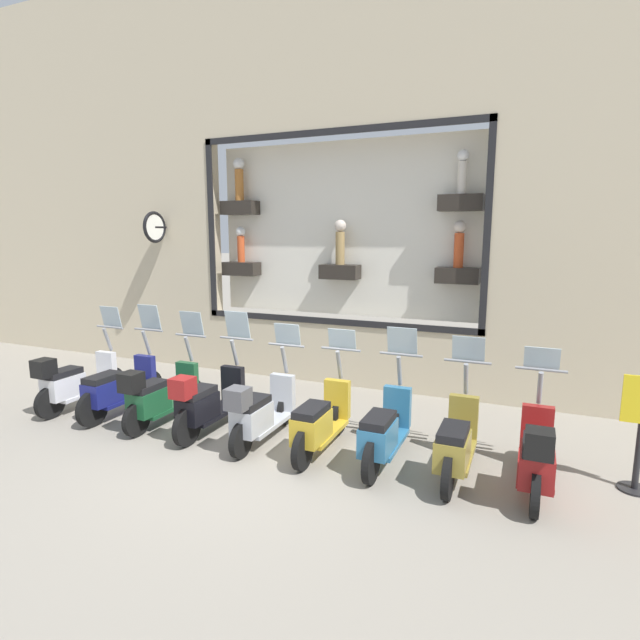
{
  "coord_description": "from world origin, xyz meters",
  "views": [
    {
      "loc": [
        -5.42,
        -3.48,
        2.92
      ],
      "look_at": [
        1.89,
        -0.36,
        1.55
      ],
      "focal_mm": 28.0,
      "sensor_mm": 36.0,
      "label": 1
    }
  ],
  "objects_px": {
    "scooter_olive_1": "(456,443)",
    "scooter_green_6": "(159,395)",
    "scooter_white_8": "(75,381)",
    "scooter_red_0": "(537,456)",
    "scooter_black_5": "(207,402)",
    "scooter_yellow_3": "(320,422)",
    "scooter_navy_7": "(118,388)",
    "scooter_teal_2": "(384,431)",
    "scooter_silver_4": "(260,412)"
  },
  "relations": [
    {
      "from": "scooter_olive_1",
      "to": "scooter_green_6",
      "type": "distance_m",
      "value": 4.46
    },
    {
      "from": "scooter_green_6",
      "to": "scooter_white_8",
      "type": "distance_m",
      "value": 1.79
    },
    {
      "from": "scooter_green_6",
      "to": "scooter_white_8",
      "type": "bearing_deg",
      "value": 89.9
    },
    {
      "from": "scooter_red_0",
      "to": "scooter_black_5",
      "type": "relative_size",
      "value": 0.99
    },
    {
      "from": "scooter_yellow_3",
      "to": "scooter_black_5",
      "type": "height_order",
      "value": "scooter_black_5"
    },
    {
      "from": "scooter_navy_7",
      "to": "scooter_black_5",
      "type": "bearing_deg",
      "value": -91.9
    },
    {
      "from": "scooter_teal_2",
      "to": "scooter_olive_1",
      "type": "bearing_deg",
      "value": -90.21
    },
    {
      "from": "scooter_olive_1",
      "to": "scooter_navy_7",
      "type": "xyz_separation_m",
      "value": [
        0.01,
        5.36,
        0.02
      ]
    },
    {
      "from": "scooter_red_0",
      "to": "scooter_olive_1",
      "type": "distance_m",
      "value": 0.9
    },
    {
      "from": "scooter_olive_1",
      "to": "scooter_silver_4",
      "type": "xyz_separation_m",
      "value": [
        -0.07,
        2.68,
        0.03
      ]
    },
    {
      "from": "scooter_yellow_3",
      "to": "scooter_red_0",
      "type": "bearing_deg",
      "value": -91.41
    },
    {
      "from": "scooter_teal_2",
      "to": "scooter_white_8",
      "type": "bearing_deg",
      "value": 90.66
    },
    {
      "from": "scooter_black_5",
      "to": "scooter_olive_1",
      "type": "bearing_deg",
      "value": -89.16
    },
    {
      "from": "scooter_red_0",
      "to": "scooter_teal_2",
      "type": "bearing_deg",
      "value": 87.77
    },
    {
      "from": "scooter_olive_1",
      "to": "scooter_red_0",
      "type": "bearing_deg",
      "value": -94.25
    },
    {
      "from": "scooter_navy_7",
      "to": "scooter_white_8",
      "type": "distance_m",
      "value": 0.9
    },
    {
      "from": "scooter_yellow_3",
      "to": "scooter_white_8",
      "type": "xyz_separation_m",
      "value": [
        -0.06,
        4.46,
        0.04
      ]
    },
    {
      "from": "scooter_teal_2",
      "to": "scooter_white_8",
      "type": "distance_m",
      "value": 5.36
    },
    {
      "from": "scooter_yellow_3",
      "to": "scooter_black_5",
      "type": "bearing_deg",
      "value": 91.66
    },
    {
      "from": "scooter_white_8",
      "to": "scooter_yellow_3",
      "type": "bearing_deg",
      "value": -89.26
    },
    {
      "from": "scooter_white_8",
      "to": "scooter_navy_7",
      "type": "bearing_deg",
      "value": -85.83
    },
    {
      "from": "scooter_teal_2",
      "to": "scooter_black_5",
      "type": "xyz_separation_m",
      "value": [
        -0.06,
        2.68,
        0.05
      ]
    },
    {
      "from": "scooter_teal_2",
      "to": "scooter_yellow_3",
      "type": "height_order",
      "value": "scooter_teal_2"
    },
    {
      "from": "scooter_teal_2",
      "to": "scooter_white_8",
      "type": "xyz_separation_m",
      "value": [
        -0.06,
        5.36,
        0.04
      ]
    },
    {
      "from": "scooter_teal_2",
      "to": "scooter_navy_7",
      "type": "height_order",
      "value": "scooter_navy_7"
    },
    {
      "from": "scooter_olive_1",
      "to": "scooter_black_5",
      "type": "xyz_separation_m",
      "value": [
        -0.05,
        3.57,
        0.05
      ]
    },
    {
      "from": "scooter_red_0",
      "to": "scooter_teal_2",
      "type": "relative_size",
      "value": 0.99
    },
    {
      "from": "scooter_teal_2",
      "to": "scooter_silver_4",
      "type": "distance_m",
      "value": 1.79
    },
    {
      "from": "scooter_navy_7",
      "to": "scooter_olive_1",
      "type": "bearing_deg",
      "value": -90.07
    },
    {
      "from": "scooter_red_0",
      "to": "scooter_olive_1",
      "type": "height_order",
      "value": "scooter_olive_1"
    },
    {
      "from": "scooter_teal_2",
      "to": "scooter_navy_7",
      "type": "distance_m",
      "value": 4.46
    },
    {
      "from": "scooter_red_0",
      "to": "scooter_navy_7",
      "type": "relative_size",
      "value": 0.99
    },
    {
      "from": "scooter_navy_7",
      "to": "scooter_white_8",
      "type": "height_order",
      "value": "scooter_navy_7"
    },
    {
      "from": "scooter_teal_2",
      "to": "scooter_navy_7",
      "type": "bearing_deg",
      "value": 89.95
    },
    {
      "from": "scooter_navy_7",
      "to": "scooter_yellow_3",
      "type": "bearing_deg",
      "value": -90.12
    },
    {
      "from": "scooter_silver_4",
      "to": "scooter_green_6",
      "type": "xyz_separation_m",
      "value": [
        0.0,
        1.79,
        0.01
      ]
    },
    {
      "from": "scooter_yellow_3",
      "to": "scooter_white_8",
      "type": "relative_size",
      "value": 1.0
    },
    {
      "from": "scooter_white_8",
      "to": "scooter_olive_1",
      "type": "bearing_deg",
      "value": -89.47
    },
    {
      "from": "scooter_white_8",
      "to": "scooter_silver_4",
      "type": "bearing_deg",
      "value": -90.12
    },
    {
      "from": "scooter_olive_1",
      "to": "scooter_silver_4",
      "type": "distance_m",
      "value": 2.68
    },
    {
      "from": "scooter_olive_1",
      "to": "scooter_black_5",
      "type": "bearing_deg",
      "value": 90.84
    },
    {
      "from": "scooter_black_5",
      "to": "scooter_white_8",
      "type": "distance_m",
      "value": 2.68
    },
    {
      "from": "scooter_green_6",
      "to": "scooter_navy_7",
      "type": "xyz_separation_m",
      "value": [
        0.07,
        0.89,
        -0.02
      ]
    },
    {
      "from": "scooter_olive_1",
      "to": "scooter_teal_2",
      "type": "height_order",
      "value": "scooter_teal_2"
    },
    {
      "from": "scooter_teal_2",
      "to": "scooter_silver_4",
      "type": "height_order",
      "value": "scooter_teal_2"
    },
    {
      "from": "scooter_black_5",
      "to": "scooter_red_0",
      "type": "bearing_deg",
      "value": -90.18
    },
    {
      "from": "scooter_green_6",
      "to": "scooter_olive_1",
      "type": "bearing_deg",
      "value": -89.21
    },
    {
      "from": "scooter_silver_4",
      "to": "scooter_navy_7",
      "type": "distance_m",
      "value": 2.68
    },
    {
      "from": "scooter_red_0",
      "to": "scooter_green_6",
      "type": "xyz_separation_m",
      "value": [
        0.01,
        5.36,
        0.01
      ]
    },
    {
      "from": "scooter_silver_4",
      "to": "scooter_black_5",
      "type": "distance_m",
      "value": 0.89
    }
  ]
}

